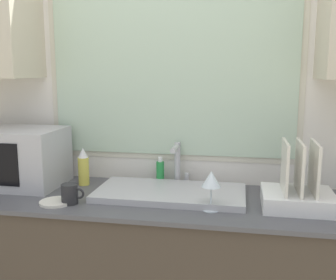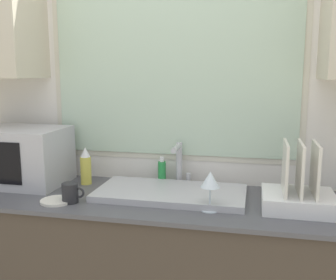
# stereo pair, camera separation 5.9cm
# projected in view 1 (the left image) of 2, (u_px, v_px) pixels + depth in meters

# --- Properties ---
(wall_back) EXTENTS (6.00, 0.38, 2.60)m
(wall_back) POSITION_uv_depth(u_px,v_px,m) (171.00, 81.00, 2.01)
(wall_back) COLOR silver
(wall_back) RESTS_ON ground_plane
(sink_basin) EXTENTS (0.70, 0.36, 0.03)m
(sink_basin) POSITION_uv_depth(u_px,v_px,m) (170.00, 193.00, 1.86)
(sink_basin) COLOR #B2B2B7
(sink_basin) RESTS_ON countertop
(faucet) EXTENTS (0.08, 0.16, 0.22)m
(faucet) POSITION_uv_depth(u_px,v_px,m) (178.00, 160.00, 2.02)
(faucet) COLOR #B7B7BC
(faucet) RESTS_ON countertop
(microwave) EXTENTS (0.49, 0.34, 0.29)m
(microwave) POSITION_uv_depth(u_px,v_px,m) (14.00, 157.00, 2.03)
(microwave) COLOR #B2B2B7
(microwave) RESTS_ON countertop
(dish_rack) EXTENTS (0.30, 0.26, 0.29)m
(dish_rack) POSITION_uv_depth(u_px,v_px,m) (298.00, 192.00, 1.69)
(dish_rack) COLOR white
(dish_rack) RESTS_ON countertop
(spray_bottle) EXTENTS (0.06, 0.06, 0.20)m
(spray_bottle) POSITION_uv_depth(u_px,v_px,m) (84.00, 167.00, 2.03)
(spray_bottle) COLOR #D8CC4C
(spray_bottle) RESTS_ON countertop
(soap_bottle) EXTENTS (0.04, 0.04, 0.14)m
(soap_bottle) POSITION_uv_depth(u_px,v_px,m) (160.00, 172.00, 2.06)
(soap_bottle) COLOR #268C3F
(soap_bottle) RESTS_ON countertop
(mug_near_sink) EXTENTS (0.11, 0.07, 0.09)m
(mug_near_sink) POSITION_uv_depth(u_px,v_px,m) (70.00, 194.00, 1.75)
(mug_near_sink) COLOR #262628
(mug_near_sink) RESTS_ON countertop
(wine_glass) EXTENTS (0.08, 0.08, 0.17)m
(wine_glass) POSITION_uv_depth(u_px,v_px,m) (211.00, 181.00, 1.65)
(wine_glass) COLOR silver
(wine_glass) RESTS_ON countertop
(small_plate) EXTENTS (0.14, 0.14, 0.01)m
(small_plate) POSITION_uv_depth(u_px,v_px,m) (56.00, 202.00, 1.76)
(small_plate) COLOR silver
(small_plate) RESTS_ON countertop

